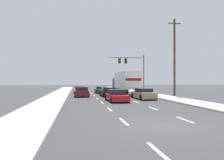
% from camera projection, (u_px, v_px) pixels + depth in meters
% --- Properties ---
extents(ground_plane, '(140.00, 140.00, 0.00)m').
position_uv_depth(ground_plane, '(103.00, 94.00, 35.33)').
color(ground_plane, '#3D3D3F').
extents(sidewalk_right, '(2.95, 80.00, 0.14)m').
position_uv_depth(sidewalk_right, '(154.00, 95.00, 31.46)').
color(sidewalk_right, '#B2AFA8').
rests_on(sidewalk_right, ground_plane).
extents(sidewalk_left, '(2.95, 80.00, 0.14)m').
position_uv_depth(sidewalk_left, '(57.00, 96.00, 29.33)').
color(sidewalk_left, '#B2AFA8').
rests_on(sidewalk_left, ground_plane).
extents(lane_markings, '(3.54, 62.00, 0.01)m').
position_uv_depth(lane_markings, '(106.00, 96.00, 31.64)').
color(lane_markings, silver).
rests_on(lane_markings, ground_plane).
extents(car_silver, '(2.01, 4.52, 1.21)m').
position_uv_depth(car_silver, '(79.00, 90.00, 37.77)').
color(car_silver, '#B7BABF').
rests_on(car_silver, ground_plane).
extents(car_maroon, '(1.93, 4.56, 1.29)m').
position_uv_depth(car_maroon, '(82.00, 92.00, 29.93)').
color(car_maroon, maroon).
rests_on(car_maroon, ground_plane).
extents(car_green, '(1.91, 4.20, 1.12)m').
position_uv_depth(car_green, '(101.00, 90.00, 37.87)').
color(car_green, '#196B38').
rests_on(car_green, ground_plane).
extents(car_black, '(2.03, 4.40, 1.20)m').
position_uv_depth(car_black, '(108.00, 92.00, 30.02)').
color(car_black, black).
rests_on(car_black, ground_plane).
extents(car_red, '(1.93, 4.47, 1.23)m').
position_uv_depth(car_red, '(117.00, 96.00, 22.83)').
color(car_red, red).
rests_on(car_red, ground_plane).
extents(box_truck, '(2.74, 9.07, 3.35)m').
position_uv_depth(box_truck, '(125.00, 82.00, 33.53)').
color(box_truck, white).
rests_on(box_truck, ground_plane).
extents(car_tan, '(1.91, 4.47, 1.24)m').
position_uv_depth(car_tan, '(144.00, 94.00, 25.78)').
color(car_tan, tan).
rests_on(car_tan, ground_plane).
extents(traffic_signal_mast, '(6.69, 0.69, 7.07)m').
position_uv_depth(traffic_signal_mast, '(130.00, 64.00, 42.32)').
color(traffic_signal_mast, '#595B56').
rests_on(traffic_signal_mast, ground_plane).
extents(utility_pole_mid, '(1.80, 0.28, 10.49)m').
position_uv_depth(utility_pole_mid, '(174.00, 57.00, 30.21)').
color(utility_pole_mid, brown).
rests_on(utility_pole_mid, ground_plane).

